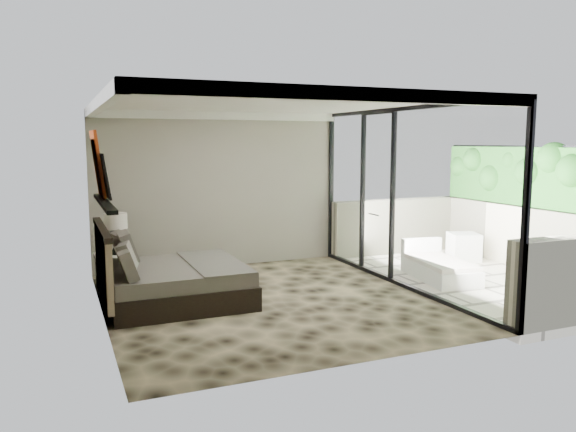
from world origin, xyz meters
name	(u,v)px	position (x,y,z in m)	size (l,w,h in m)	color
floor	(268,301)	(0.00, 0.00, 0.00)	(5.00, 5.00, 0.00)	black
ceiling	(267,104)	(0.00, 0.00, 2.79)	(4.50, 5.00, 0.02)	silver
back_wall	(220,190)	(0.00, 2.49, 1.40)	(4.50, 0.02, 2.80)	gray
left_wall	(100,212)	(-2.24, 0.00, 1.40)	(0.02, 5.00, 2.80)	gray
glass_wall	(403,198)	(2.25, 0.00, 1.40)	(0.08, 5.00, 2.80)	white
terrace_slab	(476,280)	(3.75, 0.00, -0.06)	(3.00, 5.00, 0.12)	beige
parapet_far	(538,240)	(5.10, 0.00, 0.55)	(0.30, 5.00, 1.10)	beige
foliage_hedge	(542,178)	(5.10, 0.00, 1.65)	(0.36, 4.60, 1.10)	#2A6E22
picture_ledge	(104,203)	(-2.18, 0.10, 1.50)	(0.12, 2.20, 0.05)	black
bed	(169,280)	(-1.33, 0.46, 0.32)	(1.98, 1.92, 1.09)	black
nightstand	(114,270)	(-1.96, 1.67, 0.28)	(0.55, 0.55, 0.55)	black
table_lamp	(116,228)	(-1.90, 1.68, 0.93)	(0.35, 0.35, 0.65)	black
abstract_canvas	(97,163)	(-2.19, 0.79, 1.97)	(0.04, 0.90, 0.90)	#B73A0F
framed_print	(105,176)	(-2.14, 0.33, 1.82)	(0.03, 0.50, 0.60)	black
ottoman	(464,247)	(4.45, 1.16, 0.26)	(0.53, 0.53, 0.53)	white
lounger	(439,268)	(3.10, 0.16, 0.18)	(0.96, 1.57, 0.58)	white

